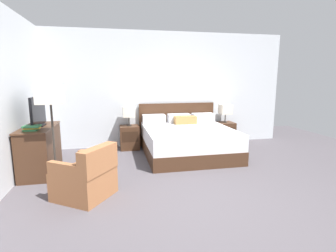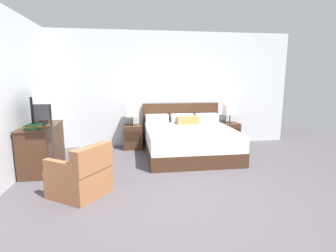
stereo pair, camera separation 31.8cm
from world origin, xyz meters
name	(u,v)px [view 2 (the right image)]	position (x,y,z in m)	size (l,w,h in m)	color
ground_plane	(192,206)	(0.00, 0.00, 0.00)	(9.98, 9.98, 0.00)	#4C474C
wall_back	(161,89)	(0.00, 3.36, 1.39)	(6.55, 0.06, 2.79)	silver
wall_left	(8,96)	(-2.70, 1.36, 1.39)	(0.06, 5.13, 2.79)	silver
bed	(189,140)	(0.48, 2.34, 0.33)	(1.92, 2.01, 1.06)	#422819
nightstand_left	(133,137)	(-0.74, 3.05, 0.28)	(0.45, 0.43, 0.56)	#422819
nightstand_right	(229,134)	(1.69, 3.05, 0.28)	(0.45, 0.43, 0.56)	#422819
table_lamp_left	(132,112)	(-0.74, 3.05, 0.89)	(0.28, 0.28, 0.46)	#332D28
table_lamp_right	(230,110)	(1.69, 3.05, 0.89)	(0.28, 0.28, 0.46)	#332D28
dresser	(42,147)	(-2.40, 1.78, 0.43)	(0.51, 1.19, 0.84)	#422819
tv	(41,111)	(-2.39, 1.86, 1.09)	(0.18, 0.87, 0.53)	black
book_red_cover	(32,128)	(-2.41, 1.42, 0.85)	(0.21, 0.18, 0.03)	#2D7042
book_blue_cover	(33,126)	(-2.39, 1.42, 0.88)	(0.24, 0.14, 0.03)	gold
book_small_top	(33,125)	(-2.40, 1.42, 0.91)	(0.25, 0.19, 0.03)	#2D7042
armchair_by_window	(81,176)	(-1.51, 0.57, 0.28)	(0.95, 0.95, 0.76)	#935B38
floor_lamp	(49,100)	(-2.01, 1.10, 1.34)	(0.36, 0.36, 1.58)	#332D28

